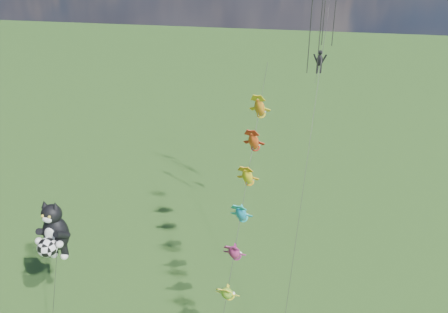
# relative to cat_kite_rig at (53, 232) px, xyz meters

# --- Properties ---
(ground) EXTENTS (300.00, 300.00, 0.00)m
(ground) POSITION_rel_cat_kite_rig_xyz_m (5.79, 1.55, -7.46)
(ground) COLOR #183F0F
(cat_kite_rig) EXTENTS (2.14, 3.99, 9.85)m
(cat_kite_rig) POSITION_rel_cat_kite_rig_xyz_m (0.00, 0.00, 0.00)
(cat_kite_rig) COLOR brown
(cat_kite_rig) RESTS_ON ground
(fish_windsock_rig) EXTENTS (1.14, 15.96, 17.76)m
(fish_windsock_rig) POSITION_rel_cat_kite_rig_xyz_m (12.81, 3.90, 2.51)
(fish_windsock_rig) COLOR brown
(fish_windsock_rig) RESTS_ON ground
(parafoil_rig) EXTENTS (2.15, 17.58, 26.92)m
(parafoil_rig) POSITION_rel_cat_kite_rig_xyz_m (16.86, 13.61, 11.57)
(parafoil_rig) COLOR brown
(parafoil_rig) RESTS_ON ground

